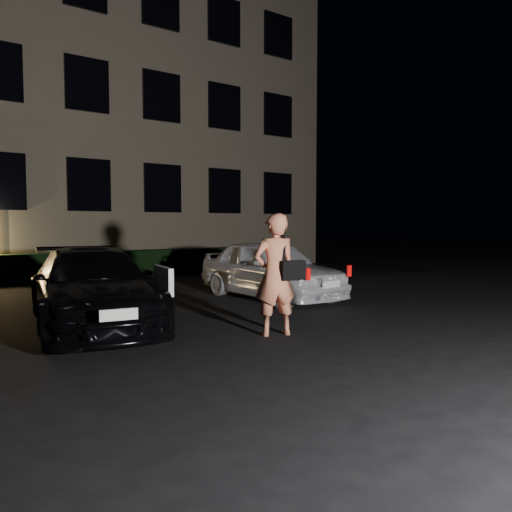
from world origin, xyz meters
TOP-DOWN VIEW (x-y plane):
  - ground at (0.00, 0.00)m, footprint 80.00×80.00m
  - building at (-0.00, 14.99)m, footprint 20.00×8.11m
  - hedge at (0.00, 10.50)m, footprint 15.00×0.70m
  - sedan at (-2.46, 3.00)m, footprint 2.60×4.80m
  - hatch at (1.89, 3.73)m, footprint 1.68×4.09m
  - man at (-0.38, 0.61)m, footprint 0.80×0.62m

SIDE VIEW (x-z plane):
  - ground at x=0.00m, z-range 0.00..0.00m
  - hedge at x=0.00m, z-range 0.00..0.85m
  - sedan at x=-2.46m, z-range 0.00..1.32m
  - hatch at x=1.89m, z-range 0.00..1.39m
  - man at x=-0.38m, z-range 0.00..1.90m
  - building at x=0.00m, z-range 0.00..12.00m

